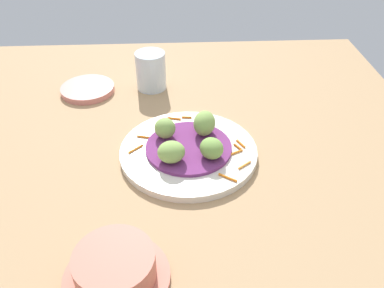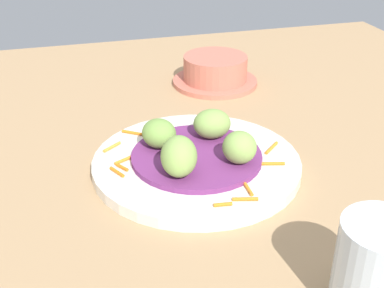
{
  "view_description": "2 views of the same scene",
  "coord_description": "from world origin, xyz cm",
  "px_view_note": "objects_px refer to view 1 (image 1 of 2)",
  "views": [
    {
      "loc": [
        58.58,
        1.93,
        50.66
      ],
      "look_at": [
        -1.62,
        5.03,
        4.72
      ],
      "focal_mm": 37.79,
      "sensor_mm": 36.0,
      "label": 1
    },
    {
      "loc": [
        -55.1,
        19.79,
        35.45
      ],
      "look_at": [
        -2.67,
        5.22,
        6.06
      ],
      "focal_mm": 47.8,
      "sensor_mm": 36.0,
      "label": 2
    }
  ],
  "objects_px": {
    "side_plate_small": "(88,89)",
    "terracotta_bowl": "(115,269)",
    "guac_scoop_right": "(167,128)",
    "water_glass": "(151,71)",
    "guac_scoop_center": "(204,123)",
    "guac_scoop_back": "(171,152)",
    "guac_scoop_left": "(212,148)",
    "main_plate": "(189,152)"
  },
  "relations": [
    {
      "from": "side_plate_small",
      "to": "terracotta_bowl",
      "type": "relative_size",
      "value": 0.85
    },
    {
      "from": "guac_scoop_right",
      "to": "terracotta_bowl",
      "type": "relative_size",
      "value": 0.28
    },
    {
      "from": "water_glass",
      "to": "side_plate_small",
      "type": "bearing_deg",
      "value": -85.14
    },
    {
      "from": "guac_scoop_center",
      "to": "guac_scoop_back",
      "type": "bearing_deg",
      "value": -39.07
    },
    {
      "from": "guac_scoop_left",
      "to": "terracotta_bowl",
      "type": "relative_size",
      "value": 0.32
    },
    {
      "from": "main_plate",
      "to": "side_plate_small",
      "type": "relative_size",
      "value": 2.07
    },
    {
      "from": "terracotta_bowl",
      "to": "guac_scoop_right",
      "type": "bearing_deg",
      "value": 166.8
    },
    {
      "from": "guac_scoop_left",
      "to": "main_plate",
      "type": "bearing_deg",
      "value": -129.07
    },
    {
      "from": "guac_scoop_back",
      "to": "guac_scoop_center",
      "type": "bearing_deg",
      "value": 140.93
    },
    {
      "from": "guac_scoop_left",
      "to": "guac_scoop_back",
      "type": "height_order",
      "value": "guac_scoop_back"
    },
    {
      "from": "guac_scoop_back",
      "to": "guac_scoop_right",
      "type": "bearing_deg",
      "value": -174.07
    },
    {
      "from": "guac_scoop_left",
      "to": "terracotta_bowl",
      "type": "height_order",
      "value": "guac_scoop_left"
    },
    {
      "from": "main_plate",
      "to": "guac_scoop_right",
      "type": "relative_size",
      "value": 6.28
    },
    {
      "from": "main_plate",
      "to": "water_glass",
      "type": "height_order",
      "value": "water_glass"
    },
    {
      "from": "main_plate",
      "to": "guac_scoop_center",
      "type": "height_order",
      "value": "guac_scoop_center"
    },
    {
      "from": "guac_scoop_left",
      "to": "guac_scoop_right",
      "type": "height_order",
      "value": "guac_scoop_right"
    },
    {
      "from": "terracotta_bowl",
      "to": "side_plate_small",
      "type": "bearing_deg",
      "value": -167.14
    },
    {
      "from": "guac_scoop_left",
      "to": "guac_scoop_right",
      "type": "xyz_separation_m",
      "value": [
        -0.07,
        -0.08,
        0.0
      ]
    },
    {
      "from": "side_plate_small",
      "to": "guac_scoop_center",
      "type": "bearing_deg",
      "value": 50.93
    },
    {
      "from": "guac_scoop_back",
      "to": "side_plate_small",
      "type": "bearing_deg",
      "value": -146.06
    },
    {
      "from": "guac_scoop_left",
      "to": "water_glass",
      "type": "distance_m",
      "value": 0.32
    },
    {
      "from": "main_plate",
      "to": "guac_scoop_center",
      "type": "bearing_deg",
      "value": 140.93
    },
    {
      "from": "guac_scoop_right",
      "to": "terracotta_bowl",
      "type": "xyz_separation_m",
      "value": [
        0.3,
        -0.07,
        -0.02
      ]
    },
    {
      "from": "terracotta_bowl",
      "to": "guac_scoop_back",
      "type": "bearing_deg",
      "value": 161.12
    },
    {
      "from": "guac_scoop_center",
      "to": "water_glass",
      "type": "height_order",
      "value": "water_glass"
    },
    {
      "from": "guac_scoop_back",
      "to": "side_plate_small",
      "type": "xyz_separation_m",
      "value": [
        -0.29,
        -0.2,
        -0.03
      ]
    },
    {
      "from": "main_plate",
      "to": "side_plate_small",
      "type": "bearing_deg",
      "value": -137.76
    },
    {
      "from": "guac_scoop_right",
      "to": "terracotta_bowl",
      "type": "height_order",
      "value": "guac_scoop_right"
    },
    {
      "from": "main_plate",
      "to": "guac_scoop_right",
      "type": "bearing_deg",
      "value": -129.07
    },
    {
      "from": "main_plate",
      "to": "guac_scoop_center",
      "type": "relative_size",
      "value": 4.87
    },
    {
      "from": "main_plate",
      "to": "guac_scoop_right",
      "type": "xyz_separation_m",
      "value": [
        -0.03,
        -0.04,
        0.03
      ]
    },
    {
      "from": "main_plate",
      "to": "guac_scoop_back",
      "type": "relative_size",
      "value": 5.25
    },
    {
      "from": "main_plate",
      "to": "water_glass",
      "type": "distance_m",
      "value": 0.28
    },
    {
      "from": "guac_scoop_center",
      "to": "guac_scoop_back",
      "type": "distance_m",
      "value": 0.1
    },
    {
      "from": "guac_scoop_back",
      "to": "side_plate_small",
      "type": "height_order",
      "value": "guac_scoop_back"
    },
    {
      "from": "guac_scoop_center",
      "to": "terracotta_bowl",
      "type": "bearing_deg",
      "value": -24.89
    },
    {
      "from": "terracotta_bowl",
      "to": "guac_scoop_center",
      "type": "bearing_deg",
      "value": 155.11
    },
    {
      "from": "side_plate_small",
      "to": "terracotta_bowl",
      "type": "height_order",
      "value": "terracotta_bowl"
    },
    {
      "from": "guac_scoop_left",
      "to": "terracotta_bowl",
      "type": "distance_m",
      "value": 0.28
    },
    {
      "from": "guac_scoop_right",
      "to": "main_plate",
      "type": "bearing_deg",
      "value": 50.93
    },
    {
      "from": "side_plate_small",
      "to": "guac_scoop_right",
      "type": "bearing_deg",
      "value": 40.71
    },
    {
      "from": "terracotta_bowl",
      "to": "water_glass",
      "type": "bearing_deg",
      "value": 176.43
    }
  ]
}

